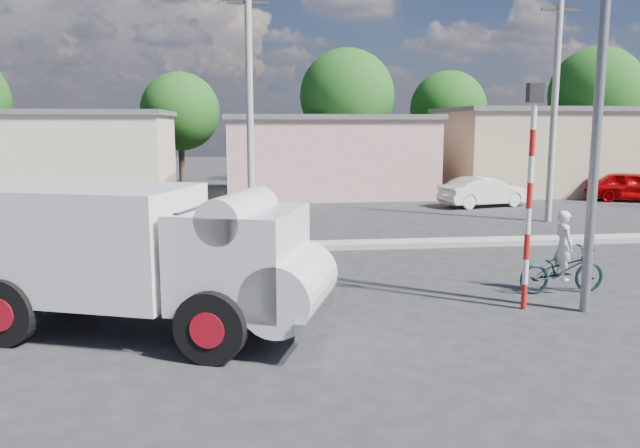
{
  "coord_description": "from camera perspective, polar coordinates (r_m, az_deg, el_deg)",
  "views": [
    {
      "loc": [
        -2.22,
        -9.8,
        3.61
      ],
      "look_at": [
        -0.49,
        4.43,
        1.3
      ],
      "focal_mm": 35.0,
      "sensor_mm": 36.0,
      "label": 1
    }
  ],
  "objects": [
    {
      "name": "tree_row",
      "position": [
        39.55,
        7.38,
        11.04
      ],
      "size": [
        51.24,
        7.43,
        8.42
      ],
      "color": "#38281E",
      "rests_on": "ground"
    },
    {
      "name": "truck",
      "position": [
        11.1,
        -15.52,
        -2.62
      ],
      "size": [
        6.53,
        4.12,
        2.54
      ],
      "rotation": [
        0.0,
        0.0,
        -0.34
      ],
      "color": "black",
      "rests_on": "ground"
    },
    {
      "name": "cyclist",
      "position": [
        14.34,
        21.29,
        -3.0
      ],
      "size": [
        0.38,
        0.56,
        1.49
      ],
      "primitive_type": "imported",
      "rotation": [
        0.0,
        0.0,
        1.61
      ],
      "color": "white",
      "rests_on": "ground"
    },
    {
      "name": "building_row",
      "position": [
        32.0,
        -0.96,
        6.51
      ],
      "size": [
        37.8,
        7.3,
        4.44
      ],
      "color": "beige",
      "rests_on": "ground"
    },
    {
      "name": "car_cream",
      "position": [
        28.36,
        14.75,
        2.87
      ],
      "size": [
        4.2,
        2.36,
        1.31
      ],
      "primitive_type": "imported",
      "rotation": [
        0.0,
        0.0,
        1.83
      ],
      "color": "white",
      "rests_on": "ground"
    },
    {
      "name": "ground_plane",
      "position": [
        10.67,
        5.59,
        -10.65
      ],
      "size": [
        120.0,
        120.0,
        0.0
      ],
      "primitive_type": "plane",
      "color": "#262729",
      "rests_on": "ground"
    },
    {
      "name": "car_red",
      "position": [
        32.77,
        26.68,
        3.09
      ],
      "size": [
        4.43,
        3.22,
        1.4
      ],
      "primitive_type": "imported",
      "rotation": [
        0.0,
        0.0,
        1.14
      ],
      "color": "#A70103",
      "rests_on": "ground"
    },
    {
      "name": "streetlight",
      "position": [
        12.77,
        23.77,
        14.48
      ],
      "size": [
        2.34,
        0.22,
        9.0
      ],
      "color": "slate",
      "rests_on": "ground"
    },
    {
      "name": "utility_poles",
      "position": [
        22.48,
        7.28,
        10.25
      ],
      "size": [
        35.4,
        0.24,
        8.0
      ],
      "color": "#99968E",
      "rests_on": "ground"
    },
    {
      "name": "bicycle",
      "position": [
        14.39,
        21.24,
        -3.93
      ],
      "size": [
        1.94,
        0.74,
        1.01
      ],
      "primitive_type": "imported",
      "rotation": [
        0.0,
        0.0,
        1.61
      ],
      "color": "black",
      "rests_on": "ground"
    },
    {
      "name": "traffic_pole",
      "position": [
        12.57,
        18.69,
        4.04
      ],
      "size": [
        0.28,
        0.18,
        4.36
      ],
      "color": "red",
      "rests_on": "ground"
    },
    {
      "name": "median",
      "position": [
        18.28,
        0.18,
        -1.98
      ],
      "size": [
        40.0,
        0.8,
        0.16
      ],
      "primitive_type": "cube",
      "color": "#99968E",
      "rests_on": "ground"
    }
  ]
}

